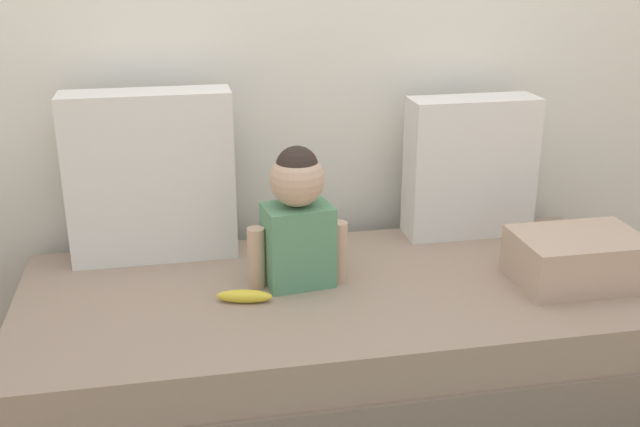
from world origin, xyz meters
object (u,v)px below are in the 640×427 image
object	(u,v)px
throw_pillow_right	(470,167)
toddler	(298,216)
folded_blanket	(578,259)
couch	(338,339)
banana	(244,296)
throw_pillow_left	(151,177)

from	to	relation	value
throw_pillow_right	toddler	distance (m)	0.76
throw_pillow_right	folded_blanket	world-z (taller)	throw_pillow_right
toddler	folded_blanket	bearing A→B (deg)	-10.62
couch	banana	bearing A→B (deg)	-169.67
throw_pillow_left	banana	distance (m)	0.56
throw_pillow_left	folded_blanket	bearing A→B (deg)	-19.83
throw_pillow_left	throw_pillow_right	distance (m)	1.14
throw_pillow_right	couch	bearing A→B (deg)	-147.54
folded_blanket	banana	bearing A→B (deg)	176.79
couch	throw_pillow_left	xyz separation A→B (m)	(-0.57, 0.36, 0.48)
couch	folded_blanket	size ratio (longest dim) A/B	5.17
banana	folded_blanket	world-z (taller)	folded_blanket
couch	throw_pillow_right	xyz separation A→B (m)	(0.57, 0.36, 0.45)
couch	toddler	xyz separation A→B (m)	(-0.12, 0.05, 0.42)
throw_pillow_right	throw_pillow_left	bearing A→B (deg)	180.00
couch	folded_blanket	xyz separation A→B (m)	(0.75, -0.12, 0.27)
banana	folded_blanket	xyz separation A→B (m)	(1.06, -0.06, 0.06)
toddler	folded_blanket	world-z (taller)	toddler
throw_pillow_left	toddler	world-z (taller)	throw_pillow_left
throw_pillow_left	folded_blanket	xyz separation A→B (m)	(1.32, -0.48, -0.21)
toddler	banana	size ratio (longest dim) A/B	2.66
couch	throw_pillow_right	bearing A→B (deg)	32.46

